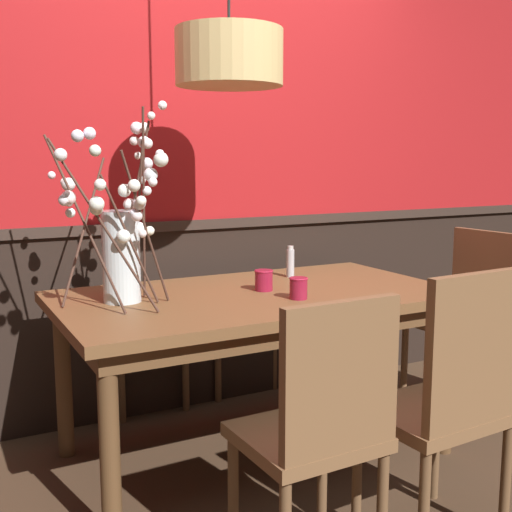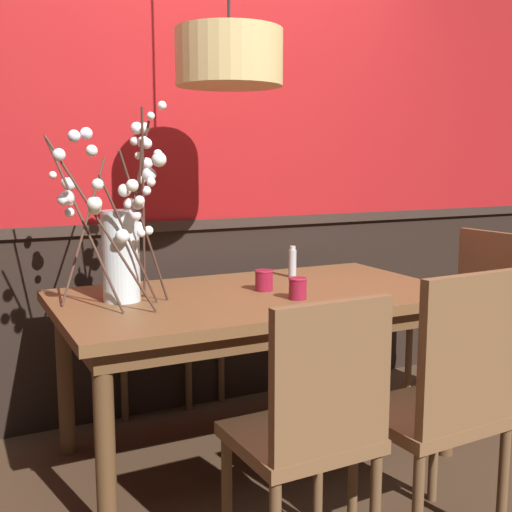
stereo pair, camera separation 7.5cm
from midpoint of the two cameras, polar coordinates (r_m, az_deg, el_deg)
ground_plane at (r=3.03m, az=0.74°, el=-17.15°), size 24.00×24.00×0.00m
back_wall at (r=3.39m, az=-4.87°, el=10.73°), size 5.04×0.14×2.91m
dining_table at (r=2.81m, az=0.76°, el=-4.93°), size 1.71×0.95×0.74m
chair_head_east_end at (r=3.59m, az=19.31°, el=-4.56°), size 0.46×0.46×0.94m
chair_far_side_left at (r=3.55m, az=-9.61°, el=-4.69°), size 0.41×0.44×0.92m
chair_near_side_right at (r=2.27m, az=17.57°, el=-11.89°), size 0.47×0.41×0.97m
chair_near_side_left at (r=2.02m, az=6.11°, el=-14.75°), size 0.43×0.39×0.92m
chair_far_side_right at (r=3.75m, az=-1.87°, el=-3.73°), size 0.46×0.44×0.92m
vase_with_blossoms at (r=2.61m, az=-11.21°, el=1.38°), size 0.49×0.58×0.81m
candle_holder_nearer_center at (r=2.66m, az=4.54°, el=-2.89°), size 0.08×0.08×0.09m
candle_holder_nearer_edge at (r=2.82m, az=1.48°, el=-2.18°), size 0.08×0.08×0.09m
condiment_bottle at (r=3.14m, az=3.95°, el=-0.57°), size 0.04×0.04×0.15m
pendant_lamp at (r=2.75m, az=-1.60°, el=17.25°), size 0.44×0.44×1.29m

